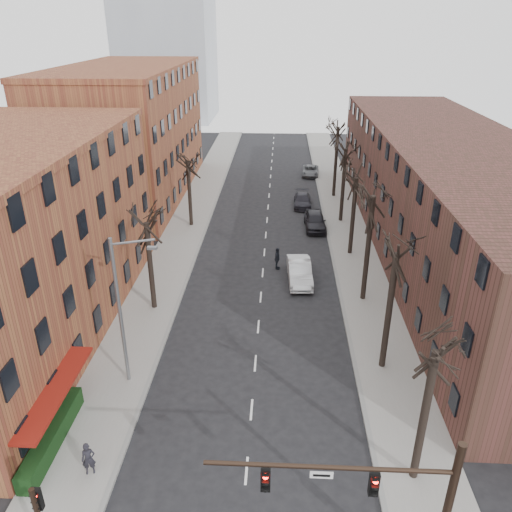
# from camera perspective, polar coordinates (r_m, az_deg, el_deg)

# --- Properties ---
(sidewalk_left) EXTENTS (4.00, 90.00, 0.15)m
(sidewalk_left) POSITION_cam_1_polar(r_m,az_deg,el_deg) (51.96, -7.64, 3.93)
(sidewalk_left) COLOR gray
(sidewalk_left) RESTS_ON ground
(sidewalk_right) EXTENTS (4.00, 90.00, 0.15)m
(sidewalk_right) POSITION_cam_1_polar(r_m,az_deg,el_deg) (51.57, 10.18, 3.58)
(sidewalk_right) COLOR gray
(sidewalk_right) RESTS_ON ground
(building_left_near) EXTENTS (12.00, 26.00, 12.00)m
(building_left_near) POSITION_cam_1_polar(r_m,az_deg,el_deg) (34.96, -27.00, 0.86)
(building_left_near) COLOR brown
(building_left_near) RESTS_ON ground
(building_left_far) EXTENTS (12.00, 28.00, 14.00)m
(building_left_far) POSITION_cam_1_polar(r_m,az_deg,el_deg) (60.30, -14.23, 13.27)
(building_left_far) COLOR brown
(building_left_far) RESTS_ON ground
(building_right) EXTENTS (12.00, 50.00, 10.00)m
(building_right) POSITION_cam_1_polar(r_m,az_deg,el_deg) (47.11, 21.08, 6.53)
(building_right) COLOR #4B2823
(building_right) RESTS_ON ground
(awning_left) EXTENTS (1.20, 7.00, 0.15)m
(awning_left) POSITION_cam_1_polar(r_m,az_deg,el_deg) (28.53, -21.03, -18.16)
(awning_left) COLOR maroon
(awning_left) RESTS_ON ground
(hedge) EXTENTS (0.80, 6.00, 1.00)m
(hedge) POSITION_cam_1_polar(r_m,az_deg,el_deg) (27.49, -22.26, -18.52)
(hedge) COLOR #143211
(hedge) RESTS_ON sidewalk_left
(tree_right_a) EXTENTS (5.20, 5.20, 10.00)m
(tree_right_a) POSITION_cam_1_polar(r_m,az_deg,el_deg) (25.89, 17.46, -22.99)
(tree_right_a) COLOR black
(tree_right_a) RESTS_ON ground
(tree_right_b) EXTENTS (5.20, 5.20, 10.80)m
(tree_right_b) POSITION_cam_1_polar(r_m,az_deg,el_deg) (31.61, 14.15, -12.21)
(tree_right_b) COLOR black
(tree_right_b) RESTS_ON ground
(tree_right_c) EXTENTS (5.20, 5.20, 11.60)m
(tree_right_c) POSITION_cam_1_polar(r_m,az_deg,el_deg) (38.15, 12.07, -4.90)
(tree_right_c) COLOR black
(tree_right_c) RESTS_ON ground
(tree_right_d) EXTENTS (5.20, 5.20, 10.00)m
(tree_right_d) POSITION_cam_1_polar(r_m,az_deg,el_deg) (45.17, 10.65, 0.21)
(tree_right_d) COLOR black
(tree_right_d) RESTS_ON ground
(tree_right_e) EXTENTS (5.20, 5.20, 10.80)m
(tree_right_e) POSITION_cam_1_polar(r_m,az_deg,el_deg) (52.47, 9.61, 3.93)
(tree_right_e) COLOR black
(tree_right_e) RESTS_ON ground
(tree_right_f) EXTENTS (5.20, 5.20, 11.60)m
(tree_right_f) POSITION_cam_1_polar(r_m,az_deg,el_deg) (59.95, 8.83, 6.72)
(tree_right_f) COLOR black
(tree_right_f) RESTS_ON ground
(tree_left_a) EXTENTS (5.20, 5.20, 9.50)m
(tree_left_a) POSITION_cam_1_polar(r_m,az_deg,el_deg) (36.98, -11.50, -5.89)
(tree_left_a) COLOR black
(tree_left_a) RESTS_ON ground
(tree_left_b) EXTENTS (5.20, 5.20, 9.50)m
(tree_left_b) POSITION_cam_1_polar(r_m,az_deg,el_deg) (51.00, -7.38, 3.44)
(tree_left_b) COLOR black
(tree_left_b) RESTS_ON ground
(signal_mast_arm) EXTENTS (8.14, 0.30, 7.20)m
(signal_mast_arm) POSITION_cam_1_polar(r_m,az_deg,el_deg) (18.99, 16.15, -25.70)
(signal_mast_arm) COLOR black
(signal_mast_arm) RESTS_ON ground
(streetlight) EXTENTS (2.45, 0.22, 9.03)m
(streetlight) POSITION_cam_1_polar(r_m,az_deg,el_deg) (27.73, -15.04, -5.59)
(streetlight) COLOR slate
(streetlight) RESTS_ON ground
(silver_sedan) EXTENTS (2.06, 5.18, 1.68)m
(silver_sedan) POSITION_cam_1_polar(r_m,az_deg,el_deg) (39.65, 4.99, -1.79)
(silver_sedan) COLOR silver
(silver_sedan) RESTS_ON ground
(parked_car_near) EXTENTS (2.16, 4.99, 1.68)m
(parked_car_near) POSITION_cam_1_polar(r_m,az_deg,el_deg) (50.02, 6.76, 4.06)
(parked_car_near) COLOR black
(parked_car_near) RESTS_ON ground
(parked_car_mid) EXTENTS (1.99, 4.67, 1.34)m
(parked_car_mid) POSITION_cam_1_polar(r_m,az_deg,el_deg) (56.19, 5.32, 6.37)
(parked_car_mid) COLOR black
(parked_car_mid) RESTS_ON ground
(parked_car_far) EXTENTS (2.41, 4.67, 1.26)m
(parked_car_far) POSITION_cam_1_polar(r_m,az_deg,el_deg) (67.99, 6.24, 9.67)
(parked_car_far) COLOR #55585D
(parked_car_far) RESTS_ON ground
(pedestrian_a) EXTENTS (0.71, 0.57, 1.68)m
(pedestrian_a) POSITION_cam_1_polar(r_m,az_deg,el_deg) (25.40, -18.60, -21.12)
(pedestrian_a) COLOR black
(pedestrian_a) RESTS_ON sidewalk_left
(pedestrian_crossing) EXTENTS (0.61, 1.17, 1.91)m
(pedestrian_crossing) POSITION_cam_1_polar(r_m,az_deg,el_deg) (41.41, 2.44, -0.29)
(pedestrian_crossing) COLOR black
(pedestrian_crossing) RESTS_ON ground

